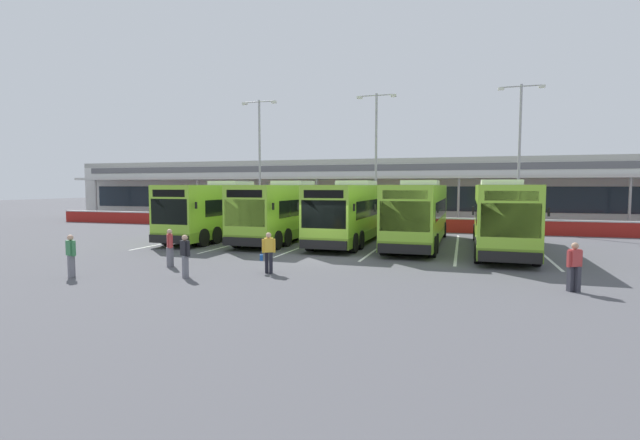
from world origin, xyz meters
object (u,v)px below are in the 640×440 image
object	(u,v)px
coach_bus_centre	(353,213)
coach_bus_rightmost	(501,217)
pedestrian_near_bin	(185,255)
pedestrian_approaching_bus	(71,254)
lamp_post_centre	(376,151)
pedestrian_child	(574,265)
coach_bus_left_centre	(288,212)
coach_bus_right_centre	(418,214)
pedestrian_in_dark_coat	(170,246)
lamp_post_east	(519,148)
pedestrian_with_handbag	(268,252)
coach_bus_leftmost	(225,211)
lamp_post_west	(260,154)

from	to	relation	value
coach_bus_centre	coach_bus_rightmost	xyz separation A→B (m)	(8.43, -1.56, 0.00)
pedestrian_near_bin	pedestrian_approaching_bus	world-z (taller)	same
pedestrian_near_bin	lamp_post_centre	bearing A→B (deg)	82.66
coach_bus_centre	pedestrian_child	size ratio (longest dim) A/B	7.52
coach_bus_left_centre	pedestrian_approaching_bus	world-z (taller)	coach_bus_left_centre
coach_bus_left_centre	coach_bus_right_centre	world-z (taller)	same
pedestrian_child	pedestrian_in_dark_coat	bearing A→B (deg)	179.41
pedestrian_child	lamp_post_east	size ratio (longest dim) A/B	0.15
pedestrian_with_handbag	coach_bus_leftmost	bearing A→B (deg)	125.91
coach_bus_right_centre	pedestrian_in_dark_coat	bearing A→B (deg)	-131.64
coach_bus_leftmost	coach_bus_rightmost	bearing A→B (deg)	-4.54
pedestrian_child	lamp_post_west	distance (m)	30.32
lamp_post_centre	pedestrian_in_dark_coat	bearing A→B (deg)	-103.08
pedestrian_near_bin	pedestrian_approaching_bus	bearing A→B (deg)	-163.34
coach_bus_leftmost	coach_bus_right_centre	size ratio (longest dim) A/B	1.00
coach_bus_right_centre	pedestrian_with_handbag	bearing A→B (deg)	-114.21
coach_bus_rightmost	lamp_post_centre	xyz separation A→B (m)	(-8.91, 11.93, 4.50)
pedestrian_near_bin	lamp_post_east	distance (m)	27.34
coach_bus_left_centre	pedestrian_approaching_bus	bearing A→B (deg)	-103.43
lamp_post_centre	coach_bus_rightmost	bearing A→B (deg)	-53.22
pedestrian_in_dark_coat	pedestrian_approaching_bus	xyz separation A→B (m)	(-2.17, -3.09, 0.00)
coach_bus_leftmost	coach_bus_right_centre	world-z (taller)	same
pedestrian_near_bin	lamp_post_east	xyz separation A→B (m)	(13.90, 22.91, 5.42)
lamp_post_west	lamp_post_east	distance (m)	21.33
pedestrian_with_handbag	lamp_post_west	size ratio (longest dim) A/B	0.15
coach_bus_left_centre	coach_bus_centre	bearing A→B (deg)	0.69
coach_bus_centre	lamp_post_west	world-z (taller)	lamp_post_west
coach_bus_leftmost	lamp_post_west	distance (m)	11.52
coach_bus_centre	lamp_post_centre	xyz separation A→B (m)	(-0.48, 10.37, 4.50)
coach_bus_centre	lamp_post_west	size ratio (longest dim) A/B	1.11
coach_bus_rightmost	pedestrian_child	distance (m)	9.74
coach_bus_centre	coach_bus_right_centre	distance (m)	4.02
coach_bus_rightmost	pedestrian_approaching_bus	xyz separation A→B (m)	(-16.04, -12.50, -0.91)
pedestrian_in_dark_coat	pedestrian_near_bin	distance (m)	2.70
coach_bus_rightmost	coach_bus_right_centre	bearing A→B (deg)	164.66
lamp_post_east	coach_bus_leftmost	bearing A→B (deg)	-151.76
coach_bus_leftmost	pedestrian_in_dark_coat	size ratio (longest dim) A/B	7.52
pedestrian_approaching_bus	lamp_post_centre	size ratio (longest dim) A/B	0.15
pedestrian_child	lamp_post_centre	size ratio (longest dim) A/B	0.15
pedestrian_child	coach_bus_right_centre	bearing A→B (deg)	119.03
pedestrian_in_dark_coat	pedestrian_child	xyz separation A→B (m)	(15.43, -0.16, 0.00)
coach_bus_right_centre	lamp_post_east	distance (m)	13.06
coach_bus_rightmost	pedestrian_in_dark_coat	distance (m)	16.79
pedestrian_approaching_bus	lamp_post_west	bearing A→B (deg)	97.71
lamp_post_east	pedestrian_with_handbag	bearing A→B (deg)	-117.99
coach_bus_rightmost	lamp_post_centre	distance (m)	15.56
pedestrian_near_bin	lamp_post_east	bearing A→B (deg)	58.75
pedestrian_with_handbag	pedestrian_approaching_bus	size ratio (longest dim) A/B	1.00
coach_bus_leftmost	pedestrian_near_bin	xyz separation A→B (m)	(5.25, -12.62, -0.91)
coach_bus_leftmost	lamp_post_west	bearing A→B (deg)	101.80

